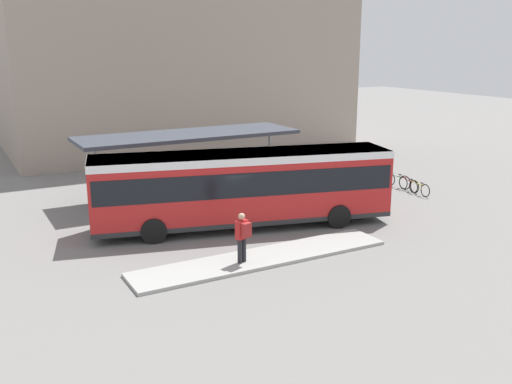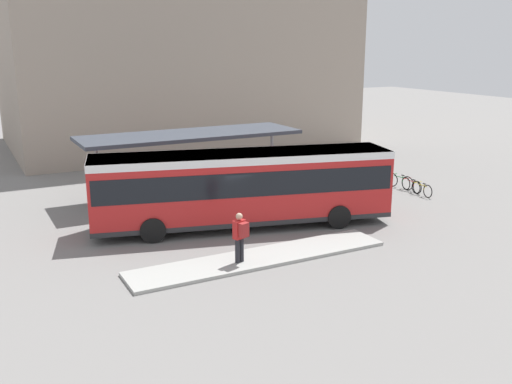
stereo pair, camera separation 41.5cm
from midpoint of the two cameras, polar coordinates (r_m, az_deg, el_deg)
ground_plane at (r=24.04m, az=-0.80°, el=-3.45°), size 120.00×120.00×0.00m
curb_island at (r=20.43m, az=1.03°, el=-6.60°), size 9.69×1.80×0.12m
city_bus at (r=23.53m, az=-0.79°, el=0.83°), size 12.52×5.46×3.15m
pedestrian_waiting at (r=19.51m, az=-0.97°, el=-4.27°), size 0.49×0.54×1.77m
bicycle_yellow at (r=30.02m, az=16.63°, el=0.28°), size 0.48×1.56×0.67m
bicycle_red at (r=30.68m, az=15.67°, el=0.66°), size 0.48×1.58×0.69m
bicycle_green at (r=31.24m, az=14.55°, el=1.05°), size 0.48×1.75×0.76m
station_shelter at (r=28.30m, az=-6.17°, el=5.63°), size 10.85×3.39×3.20m
potted_planter_near_shelter at (r=25.33m, az=-11.00°, el=-1.29°), size 0.80×0.80×1.21m
station_building at (r=45.13m, az=-7.97°, el=15.91°), size 24.29×15.41×17.17m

